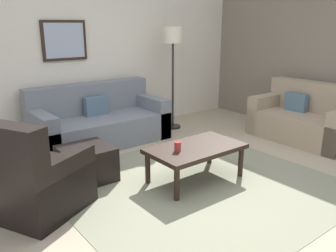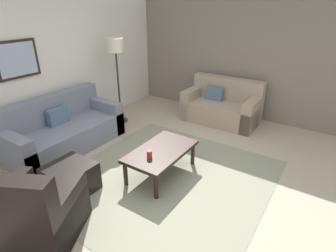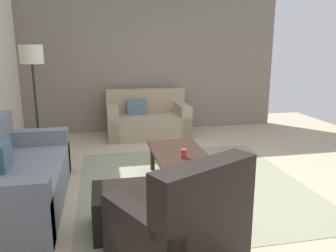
% 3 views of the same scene
% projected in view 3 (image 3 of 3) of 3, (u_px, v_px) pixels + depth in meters
% --- Properties ---
extents(ground_plane, '(8.00, 8.00, 0.00)m').
position_uv_depth(ground_plane, '(191.00, 184.00, 4.21)').
color(ground_plane, tan).
extents(stone_feature_panel, '(0.12, 5.20, 2.80)m').
position_uv_depth(stone_feature_panel, '(152.00, 61.00, 6.75)').
color(stone_feature_panel, slate).
rests_on(stone_feature_panel, ground_plane).
extents(area_rug, '(2.89, 2.75, 0.01)m').
position_uv_depth(area_rug, '(191.00, 183.00, 4.21)').
color(area_rug, gray).
rests_on(area_rug, ground_plane).
extents(couch_main, '(1.98, 0.93, 0.88)m').
position_uv_depth(couch_main, '(8.00, 180.00, 3.57)').
color(couch_main, slate).
rests_on(couch_main, ground_plane).
extents(couch_loveseat, '(0.84, 1.53, 0.88)m').
position_uv_depth(couch_loveseat, '(147.00, 120.00, 6.45)').
color(couch_loveseat, gray).
rests_on(couch_loveseat, ground_plane).
extents(armchair_leather, '(1.08, 1.08, 0.95)m').
position_uv_depth(armchair_leather, '(182.00, 238.00, 2.46)').
color(armchair_leather, black).
rests_on(armchair_leather, ground_plane).
extents(ottoman, '(0.56, 0.56, 0.40)m').
position_uv_depth(ottoman, '(123.00, 210.00, 3.11)').
color(ottoman, black).
rests_on(ottoman, ground_plane).
extents(coffee_table, '(1.10, 0.64, 0.41)m').
position_uv_depth(coffee_table, '(179.00, 155.00, 4.18)').
color(coffee_table, black).
rests_on(coffee_table, ground_plane).
extents(cup, '(0.07, 0.07, 0.11)m').
position_uv_depth(cup, '(184.00, 154.00, 3.90)').
color(cup, '#B2332D').
rests_on(cup, coffee_table).
extents(lamp_standing, '(0.32, 0.32, 1.71)m').
position_uv_depth(lamp_standing, '(32.00, 67.00, 4.65)').
color(lamp_standing, black).
rests_on(lamp_standing, ground_plane).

